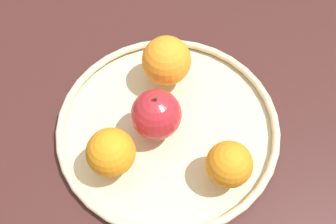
# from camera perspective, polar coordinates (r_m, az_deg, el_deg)

# --- Properties ---
(ground_plane) EXTENTS (1.43, 1.43, 0.04)m
(ground_plane) POSITION_cam_1_polar(r_m,az_deg,el_deg) (0.64, 0.00, -3.22)
(ground_plane) COLOR #401F1D
(fruit_bowl) EXTENTS (0.35, 0.35, 0.02)m
(fruit_bowl) POSITION_cam_1_polar(r_m,az_deg,el_deg) (0.61, 0.00, -1.91)
(fruit_bowl) COLOR beige
(fruit_bowl) RESTS_ON ground_plane
(apple) EXTENTS (0.08, 0.08, 0.08)m
(apple) POSITION_cam_1_polar(r_m,az_deg,el_deg) (0.57, -1.71, -0.38)
(apple) COLOR #B4232C
(apple) RESTS_ON fruit_bowl
(orange_center) EXTENTS (0.08, 0.08, 0.08)m
(orange_center) POSITION_cam_1_polar(r_m,az_deg,el_deg) (0.62, -0.22, 7.52)
(orange_center) COLOR orange
(orange_center) RESTS_ON fruit_bowl
(orange_front_right) EXTENTS (0.07, 0.07, 0.07)m
(orange_front_right) POSITION_cam_1_polar(r_m,az_deg,el_deg) (0.54, 8.93, -7.56)
(orange_front_right) COLOR orange
(orange_front_right) RESTS_ON fruit_bowl
(orange_front_left) EXTENTS (0.07, 0.07, 0.07)m
(orange_front_left) POSITION_cam_1_polar(r_m,az_deg,el_deg) (0.55, -8.35, -5.87)
(orange_front_left) COLOR orange
(orange_front_left) RESTS_ON fruit_bowl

